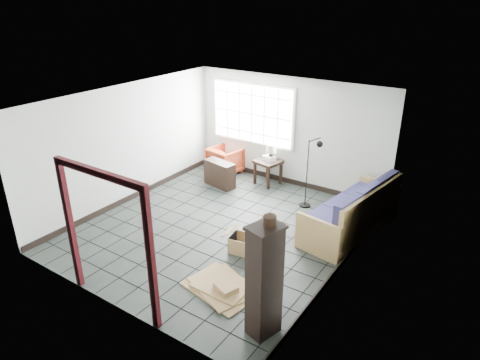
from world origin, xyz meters
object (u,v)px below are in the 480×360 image
Objects in this scene: side_table at (268,165)px; tall_shelf at (264,281)px; futon_sofa at (354,215)px; armchair at (225,159)px.

side_table is 5.03m from tall_shelf.
futon_sofa is 3.30× the size of armchair.
tall_shelf reaches higher than futon_sofa.
futon_sofa is 3.99m from armchair.
futon_sofa is at bearing 174.40° from armchair.
armchair is 1.28m from side_table.
tall_shelf is (-0.07, -3.28, 0.47)m from futon_sofa.
armchair is 1.14× the size of side_table.
side_table is at bearing -169.89° from armchair.
futon_sofa is at bearing 103.98° from tall_shelf.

